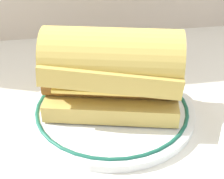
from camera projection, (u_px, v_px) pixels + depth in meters
ground_plane at (113, 129)px, 0.51m from camera, size 1.50×1.50×0.00m
plate at (112, 109)px, 0.54m from camera, size 0.26×0.26×0.01m
sausage_sandwich at (112, 70)px, 0.51m from camera, size 0.22×0.15×0.13m
butter_knife at (162, 65)px, 0.68m from camera, size 0.13×0.11×0.01m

